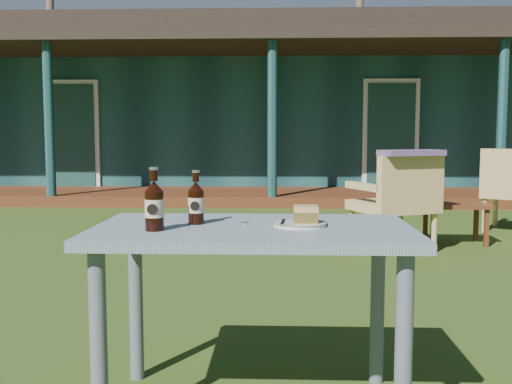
{
  "coord_description": "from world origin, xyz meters",
  "views": [
    {
      "loc": [
        0.1,
        -3.84,
        1.07
      ],
      "look_at": [
        0.0,
        -1.3,
        0.82
      ],
      "focal_mm": 42.0,
      "sensor_mm": 36.0,
      "label": 1
    }
  ],
  "objects_px": {
    "plate": "(300,224)",
    "side_table": "(456,209)",
    "cafe_table": "(253,252)",
    "cola_bottle_near": "(196,203)",
    "armchair_left": "(398,198)",
    "cake_slice": "(306,214)",
    "cola_bottle_far": "(154,205)"
  },
  "relations": [
    {
      "from": "cola_bottle_near",
      "to": "armchair_left",
      "type": "relative_size",
      "value": 0.24
    },
    {
      "from": "cake_slice",
      "to": "armchair_left",
      "type": "xyz_separation_m",
      "value": [
        0.98,
        3.17,
        -0.27
      ]
    },
    {
      "from": "cake_slice",
      "to": "cola_bottle_near",
      "type": "distance_m",
      "value": 0.43
    },
    {
      "from": "cafe_table",
      "to": "side_table",
      "type": "relative_size",
      "value": 2.0
    },
    {
      "from": "cafe_table",
      "to": "side_table",
      "type": "bearing_deg",
      "value": 63.16
    },
    {
      "from": "cafe_table",
      "to": "side_table",
      "type": "xyz_separation_m",
      "value": [
        1.81,
        3.58,
        -0.28
      ]
    },
    {
      "from": "plate",
      "to": "armchair_left",
      "type": "xyz_separation_m",
      "value": [
        1.0,
        3.18,
        -0.23
      ]
    },
    {
      "from": "cola_bottle_near",
      "to": "side_table",
      "type": "distance_m",
      "value": 4.11
    },
    {
      "from": "cafe_table",
      "to": "cake_slice",
      "type": "bearing_deg",
      "value": 3.88
    },
    {
      "from": "plate",
      "to": "cake_slice",
      "type": "distance_m",
      "value": 0.04
    },
    {
      "from": "plate",
      "to": "armchair_left",
      "type": "relative_size",
      "value": 0.23
    },
    {
      "from": "cafe_table",
      "to": "plate",
      "type": "xyz_separation_m",
      "value": [
        0.18,
        0.01,
        0.11
      ]
    },
    {
      "from": "cake_slice",
      "to": "side_table",
      "type": "relative_size",
      "value": 0.15
    },
    {
      "from": "cafe_table",
      "to": "cake_slice",
      "type": "height_order",
      "value": "cake_slice"
    },
    {
      "from": "plate",
      "to": "cola_bottle_near",
      "type": "xyz_separation_m",
      "value": [
        -0.4,
        0.03,
        0.08
      ]
    },
    {
      "from": "cola_bottle_far",
      "to": "side_table",
      "type": "relative_size",
      "value": 0.38
    },
    {
      "from": "cola_bottle_near",
      "to": "armchair_left",
      "type": "height_order",
      "value": "cola_bottle_near"
    },
    {
      "from": "cola_bottle_near",
      "to": "plate",
      "type": "bearing_deg",
      "value": -4.76
    },
    {
      "from": "plate",
      "to": "side_table",
      "type": "bearing_deg",
      "value": 65.43
    },
    {
      "from": "cafe_table",
      "to": "cake_slice",
      "type": "distance_m",
      "value": 0.25
    },
    {
      "from": "side_table",
      "to": "cake_slice",
      "type": "bearing_deg",
      "value": -114.31
    },
    {
      "from": "cake_slice",
      "to": "plate",
      "type": "bearing_deg",
      "value": -165.22
    },
    {
      "from": "cola_bottle_near",
      "to": "cola_bottle_far",
      "type": "xyz_separation_m",
      "value": [
        -0.13,
        -0.16,
        0.01
      ]
    },
    {
      "from": "cola_bottle_far",
      "to": "armchair_left",
      "type": "relative_size",
      "value": 0.26
    },
    {
      "from": "armchair_left",
      "to": "side_table",
      "type": "height_order",
      "value": "armchair_left"
    },
    {
      "from": "plate",
      "to": "cola_bottle_near",
      "type": "height_order",
      "value": "cola_bottle_near"
    },
    {
      "from": "cafe_table",
      "to": "plate",
      "type": "bearing_deg",
      "value": 2.45
    },
    {
      "from": "plate",
      "to": "cola_bottle_near",
      "type": "distance_m",
      "value": 0.41
    },
    {
      "from": "cafe_table",
      "to": "side_table",
      "type": "distance_m",
      "value": 4.02
    },
    {
      "from": "cafe_table",
      "to": "armchair_left",
      "type": "bearing_deg",
      "value": 69.67
    },
    {
      "from": "cafe_table",
      "to": "plate",
      "type": "height_order",
      "value": "plate"
    },
    {
      "from": "side_table",
      "to": "cola_bottle_near",
      "type": "bearing_deg",
      "value": -119.88
    }
  ]
}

